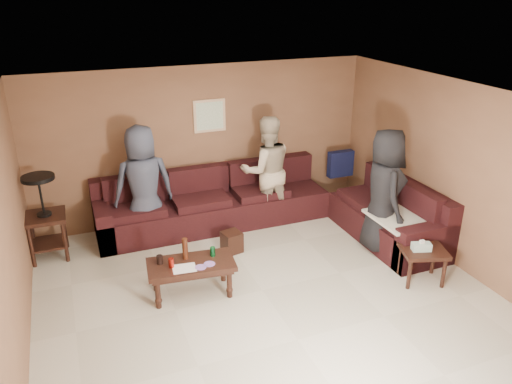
{
  "coord_description": "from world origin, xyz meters",
  "views": [
    {
      "loc": [
        -2.06,
        -5.0,
        3.64
      ],
      "look_at": [
        0.25,
        0.85,
        1.0
      ],
      "focal_mm": 35.0,
      "sensor_mm": 36.0,
      "label": 1
    }
  ],
  "objects_px": {
    "end_table_left": "(45,216)",
    "person_left": "(144,185)",
    "sectional_sofa": "(274,211)",
    "person_middle": "(266,170)",
    "waste_bin": "(232,242)",
    "coffee_table": "(191,267)",
    "side_table_right": "(423,254)",
    "person_right": "(384,191)"
  },
  "relations": [
    {
      "from": "sectional_sofa",
      "to": "person_middle",
      "type": "relative_size",
      "value": 2.63
    },
    {
      "from": "person_right",
      "to": "end_table_left",
      "type": "bearing_deg",
      "value": 85.95
    },
    {
      "from": "sectional_sofa",
      "to": "coffee_table",
      "type": "distance_m",
      "value": 2.08
    },
    {
      "from": "sectional_sofa",
      "to": "person_middle",
      "type": "bearing_deg",
      "value": 86.62
    },
    {
      "from": "end_table_left",
      "to": "person_left",
      "type": "bearing_deg",
      "value": 0.01
    },
    {
      "from": "end_table_left",
      "to": "person_middle",
      "type": "height_order",
      "value": "person_middle"
    },
    {
      "from": "end_table_left",
      "to": "waste_bin",
      "type": "xyz_separation_m",
      "value": [
        2.47,
        -0.81,
        -0.5
      ]
    },
    {
      "from": "coffee_table",
      "to": "person_middle",
      "type": "bearing_deg",
      "value": 43.67
    },
    {
      "from": "end_table_left",
      "to": "sectional_sofa",
      "type": "bearing_deg",
      "value": -6.88
    },
    {
      "from": "sectional_sofa",
      "to": "end_table_left",
      "type": "relative_size",
      "value": 3.74
    },
    {
      "from": "end_table_left",
      "to": "side_table_right",
      "type": "xyz_separation_m",
      "value": [
        4.52,
        -2.47,
        -0.25
      ]
    },
    {
      "from": "sectional_sofa",
      "to": "person_middle",
      "type": "height_order",
      "value": "person_middle"
    },
    {
      "from": "sectional_sofa",
      "to": "waste_bin",
      "type": "height_order",
      "value": "sectional_sofa"
    },
    {
      "from": "coffee_table",
      "to": "person_middle",
      "type": "height_order",
      "value": "person_middle"
    },
    {
      "from": "coffee_table",
      "to": "person_right",
      "type": "xyz_separation_m",
      "value": [
        2.88,
        0.13,
        0.53
      ]
    },
    {
      "from": "waste_bin",
      "to": "person_middle",
      "type": "relative_size",
      "value": 0.17
    },
    {
      "from": "waste_bin",
      "to": "person_middle",
      "type": "bearing_deg",
      "value": 41.88
    },
    {
      "from": "end_table_left",
      "to": "person_left",
      "type": "relative_size",
      "value": 0.69
    },
    {
      "from": "person_left",
      "to": "person_right",
      "type": "bearing_deg",
      "value": 151.78
    },
    {
      "from": "coffee_table",
      "to": "side_table_right",
      "type": "xyz_separation_m",
      "value": [
        2.88,
        -0.82,
        0.02
      ]
    },
    {
      "from": "person_right",
      "to": "sectional_sofa",
      "type": "bearing_deg",
      "value": 61.97
    },
    {
      "from": "waste_bin",
      "to": "person_left",
      "type": "xyz_separation_m",
      "value": [
        -1.07,
        0.81,
        0.75
      ]
    },
    {
      "from": "person_right",
      "to": "person_left",
      "type": "bearing_deg",
      "value": 78.65
    },
    {
      "from": "waste_bin",
      "to": "side_table_right",
      "type": "bearing_deg",
      "value": -38.84
    },
    {
      "from": "sectional_sofa",
      "to": "side_table_right",
      "type": "height_order",
      "value": "sectional_sofa"
    },
    {
      "from": "sectional_sofa",
      "to": "end_table_left",
      "type": "distance_m",
      "value": 3.35
    },
    {
      "from": "side_table_right",
      "to": "person_middle",
      "type": "height_order",
      "value": "person_middle"
    },
    {
      "from": "coffee_table",
      "to": "person_middle",
      "type": "relative_size",
      "value": 0.64
    },
    {
      "from": "end_table_left",
      "to": "side_table_right",
      "type": "height_order",
      "value": "end_table_left"
    },
    {
      "from": "person_middle",
      "to": "person_right",
      "type": "relative_size",
      "value": 0.97
    },
    {
      "from": "coffee_table",
      "to": "end_table_left",
      "type": "xyz_separation_m",
      "value": [
        -1.65,
        1.65,
        0.27
      ]
    },
    {
      "from": "person_right",
      "to": "coffee_table",
      "type": "bearing_deg",
      "value": 107.08
    },
    {
      "from": "sectional_sofa",
      "to": "person_left",
      "type": "bearing_deg",
      "value": 168.22
    },
    {
      "from": "side_table_right",
      "to": "person_middle",
      "type": "distance_m",
      "value": 2.75
    },
    {
      "from": "waste_bin",
      "to": "person_left",
      "type": "distance_m",
      "value": 1.54
    },
    {
      "from": "sectional_sofa",
      "to": "waste_bin",
      "type": "relative_size",
      "value": 15.07
    },
    {
      "from": "end_table_left",
      "to": "waste_bin",
      "type": "height_order",
      "value": "end_table_left"
    },
    {
      "from": "person_middle",
      "to": "person_right",
      "type": "height_order",
      "value": "person_right"
    },
    {
      "from": "side_table_right",
      "to": "person_right",
      "type": "height_order",
      "value": "person_right"
    },
    {
      "from": "end_table_left",
      "to": "coffee_table",
      "type": "bearing_deg",
      "value": -44.96
    },
    {
      "from": "person_left",
      "to": "person_middle",
      "type": "distance_m",
      "value": 1.94
    },
    {
      "from": "side_table_right",
      "to": "person_middle",
      "type": "relative_size",
      "value": 0.38
    }
  ]
}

